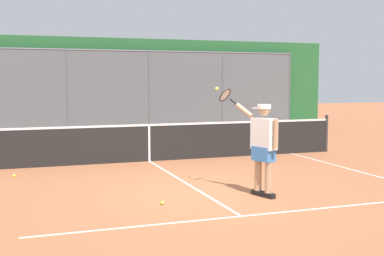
% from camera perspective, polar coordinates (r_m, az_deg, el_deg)
% --- Properties ---
extents(ground_plane, '(60.00, 60.00, 0.00)m').
position_cam_1_polar(ground_plane, '(9.42, 1.19, -7.35)').
color(ground_plane, '#A8603D').
extents(court_line_markings, '(8.33, 10.17, 0.01)m').
position_cam_1_polar(court_line_markings, '(7.65, 6.52, -10.39)').
color(court_line_markings, white).
rests_on(court_line_markings, ground).
extents(fence_backdrop, '(17.69, 1.37, 3.59)m').
position_cam_1_polar(fence_backdrop, '(19.02, -9.65, 4.47)').
color(fence_backdrop, '#565B60').
rests_on(fence_backdrop, ground).
extents(tennis_net, '(10.71, 0.09, 1.07)m').
position_cam_1_polar(tennis_net, '(13.00, -4.85, -1.60)').
color(tennis_net, '#2D2D2D').
rests_on(tennis_net, ground).
extents(tennis_player, '(0.77, 1.26, 1.95)m').
position_cam_1_polar(tennis_player, '(9.08, 7.97, -1.64)').
color(tennis_player, black).
rests_on(tennis_player, ground).
extents(tennis_ball_by_sideline, '(0.07, 0.07, 0.07)m').
position_cam_1_polar(tennis_ball_by_sideline, '(11.67, 8.76, -4.74)').
color(tennis_ball_by_sideline, '#D6E042').
rests_on(tennis_ball_by_sideline, ground).
extents(tennis_ball_mid_court, '(0.07, 0.07, 0.07)m').
position_cam_1_polar(tennis_ball_mid_court, '(11.56, -19.41, -5.09)').
color(tennis_ball_mid_court, '#D6E042').
rests_on(tennis_ball_mid_court, ground).
extents(tennis_ball_near_net, '(0.07, 0.07, 0.07)m').
position_cam_1_polar(tennis_ball_near_net, '(8.57, -3.37, -8.42)').
color(tennis_ball_near_net, '#C1D138').
rests_on(tennis_ball_near_net, ground).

